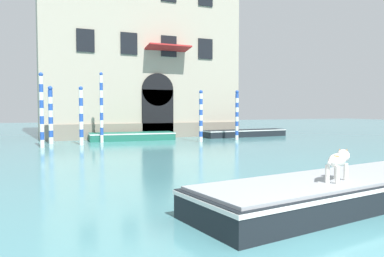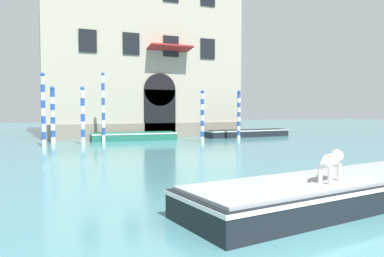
{
  "view_description": "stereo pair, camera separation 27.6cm",
  "coord_description": "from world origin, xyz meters",
  "px_view_note": "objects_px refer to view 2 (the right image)",
  "views": [
    {
      "loc": [
        -4.71,
        -3.12,
        2.13
      ],
      "look_at": [
        2.29,
        13.17,
        1.2
      ],
      "focal_mm": 35.0,
      "sensor_mm": 36.0,
      "label": 1
    },
    {
      "loc": [
        -4.46,
        -3.23,
        2.13
      ],
      "look_at": [
        2.29,
        13.17,
        1.2
      ],
      "focal_mm": 35.0,
      "sensor_mm": 36.0,
      "label": 2
    }
  ],
  "objects_px": {
    "mooring_pole_1": "(83,115)",
    "mooring_pole_3": "(239,115)",
    "boat_moored_near_palazzo": "(134,136)",
    "boat_foreground": "(337,189)",
    "dog_on_deck": "(332,161)",
    "mooring_pole_0": "(202,116)",
    "mooring_pole_5": "(103,107)",
    "boat_moored_far": "(247,133)",
    "mooring_pole_4": "(53,115)",
    "mooring_pole_2": "(43,110)"
  },
  "relations": [
    {
      "from": "boat_moored_near_palazzo",
      "to": "mooring_pole_5",
      "type": "relative_size",
      "value": 1.3
    },
    {
      "from": "mooring_pole_2",
      "to": "mooring_pole_5",
      "type": "relative_size",
      "value": 0.93
    },
    {
      "from": "boat_moored_far",
      "to": "mooring_pole_0",
      "type": "distance_m",
      "value": 6.05
    },
    {
      "from": "boat_foreground",
      "to": "mooring_pole_4",
      "type": "relative_size",
      "value": 2.2
    },
    {
      "from": "boat_moored_near_palazzo",
      "to": "mooring_pole_1",
      "type": "height_order",
      "value": "mooring_pole_1"
    },
    {
      "from": "boat_foreground",
      "to": "mooring_pole_2",
      "type": "relative_size",
      "value": 1.88
    },
    {
      "from": "mooring_pole_1",
      "to": "mooring_pole_3",
      "type": "relative_size",
      "value": 1.01
    },
    {
      "from": "boat_foreground",
      "to": "mooring_pole_2",
      "type": "height_order",
      "value": "mooring_pole_2"
    },
    {
      "from": "boat_moored_near_palazzo",
      "to": "mooring_pole_3",
      "type": "bearing_deg",
      "value": -16.96
    },
    {
      "from": "mooring_pole_0",
      "to": "mooring_pole_2",
      "type": "xyz_separation_m",
      "value": [
        -9.47,
        0.25,
        0.39
      ]
    },
    {
      "from": "mooring_pole_2",
      "to": "mooring_pole_1",
      "type": "bearing_deg",
      "value": 18.2
    },
    {
      "from": "boat_foreground",
      "to": "mooring_pole_4",
      "type": "bearing_deg",
      "value": 98.31
    },
    {
      "from": "mooring_pole_1",
      "to": "boat_foreground",
      "type": "bearing_deg",
      "value": -77.32
    },
    {
      "from": "boat_foreground",
      "to": "mooring_pole_3",
      "type": "height_order",
      "value": "mooring_pole_3"
    },
    {
      "from": "mooring_pole_0",
      "to": "mooring_pole_5",
      "type": "bearing_deg",
      "value": 158.95
    },
    {
      "from": "mooring_pole_1",
      "to": "mooring_pole_5",
      "type": "xyz_separation_m",
      "value": [
        1.4,
        1.31,
        0.49
      ]
    },
    {
      "from": "mooring_pole_3",
      "to": "dog_on_deck",
      "type": "bearing_deg",
      "value": -113.38
    },
    {
      "from": "mooring_pole_0",
      "to": "mooring_pole_5",
      "type": "distance_m",
      "value": 6.34
    },
    {
      "from": "boat_moored_near_palazzo",
      "to": "mooring_pole_3",
      "type": "relative_size",
      "value": 1.7
    },
    {
      "from": "mooring_pole_0",
      "to": "mooring_pole_3",
      "type": "relative_size",
      "value": 0.98
    },
    {
      "from": "boat_moored_far",
      "to": "mooring_pole_0",
      "type": "xyz_separation_m",
      "value": [
        -5.09,
        -2.95,
        1.4
      ]
    },
    {
      "from": "boat_foreground",
      "to": "mooring_pole_3",
      "type": "relative_size",
      "value": 2.28
    },
    {
      "from": "boat_moored_far",
      "to": "mooring_pole_2",
      "type": "height_order",
      "value": "mooring_pole_2"
    },
    {
      "from": "mooring_pole_0",
      "to": "mooring_pole_4",
      "type": "height_order",
      "value": "mooring_pole_4"
    },
    {
      "from": "dog_on_deck",
      "to": "boat_moored_near_palazzo",
      "type": "height_order",
      "value": "dog_on_deck"
    },
    {
      "from": "mooring_pole_1",
      "to": "mooring_pole_5",
      "type": "bearing_deg",
      "value": 42.97
    },
    {
      "from": "boat_foreground",
      "to": "mooring_pole_2",
      "type": "xyz_separation_m",
      "value": [
        -5.87,
        15.74,
        1.75
      ]
    },
    {
      "from": "mooring_pole_2",
      "to": "mooring_pole_4",
      "type": "distance_m",
      "value": 2.33
    },
    {
      "from": "mooring_pole_2",
      "to": "mooring_pole_5",
      "type": "bearing_deg",
      "value": 29.49
    },
    {
      "from": "boat_moored_near_palazzo",
      "to": "mooring_pole_5",
      "type": "distance_m",
      "value": 3.06
    },
    {
      "from": "mooring_pole_3",
      "to": "mooring_pole_5",
      "type": "bearing_deg",
      "value": 168.95
    },
    {
      "from": "dog_on_deck",
      "to": "mooring_pole_1",
      "type": "bearing_deg",
      "value": 74.31
    },
    {
      "from": "boat_moored_near_palazzo",
      "to": "mooring_pole_1",
      "type": "bearing_deg",
      "value": -144.48
    },
    {
      "from": "mooring_pole_0",
      "to": "mooring_pole_5",
      "type": "xyz_separation_m",
      "value": [
        -5.9,
        2.27,
        0.55
      ]
    },
    {
      "from": "mooring_pole_0",
      "to": "mooring_pole_1",
      "type": "relative_size",
      "value": 0.97
    },
    {
      "from": "mooring_pole_4",
      "to": "boat_foreground",
      "type": "bearing_deg",
      "value": -73.53
    },
    {
      "from": "mooring_pole_0",
      "to": "mooring_pole_2",
      "type": "relative_size",
      "value": 0.81
    },
    {
      "from": "dog_on_deck",
      "to": "mooring_pole_0",
      "type": "height_order",
      "value": "mooring_pole_0"
    },
    {
      "from": "boat_moored_far",
      "to": "mooring_pole_1",
      "type": "relative_size",
      "value": 2.0
    },
    {
      "from": "mooring_pole_0",
      "to": "mooring_pole_3",
      "type": "distance_m",
      "value": 3.02
    },
    {
      "from": "boat_foreground",
      "to": "boat_moored_far",
      "type": "height_order",
      "value": "boat_foreground"
    },
    {
      "from": "boat_moored_near_palazzo",
      "to": "mooring_pole_0",
      "type": "bearing_deg",
      "value": -35.9
    },
    {
      "from": "boat_moored_far",
      "to": "mooring_pole_4",
      "type": "relative_size",
      "value": 1.96
    },
    {
      "from": "mooring_pole_3",
      "to": "mooring_pole_4",
      "type": "height_order",
      "value": "mooring_pole_4"
    },
    {
      "from": "dog_on_deck",
      "to": "boat_moored_far",
      "type": "relative_size",
      "value": 0.13
    },
    {
      "from": "boat_moored_near_palazzo",
      "to": "boat_moored_far",
      "type": "bearing_deg",
      "value": 3.12
    },
    {
      "from": "boat_moored_near_palazzo",
      "to": "mooring_pole_3",
      "type": "distance_m",
      "value": 7.31
    },
    {
      "from": "mooring_pole_4",
      "to": "boat_moored_far",
      "type": "bearing_deg",
      "value": 1.9
    },
    {
      "from": "boat_foreground",
      "to": "dog_on_deck",
      "type": "xyz_separation_m",
      "value": [
        -0.54,
        -0.4,
        0.72
      ]
    },
    {
      "from": "mooring_pole_5",
      "to": "mooring_pole_0",
      "type": "bearing_deg",
      "value": -21.05
    }
  ]
}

